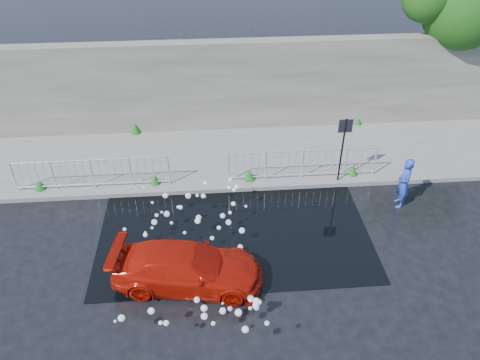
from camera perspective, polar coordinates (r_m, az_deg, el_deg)
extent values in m
plane|color=black|center=(13.47, -2.60, -9.05)|extent=(90.00, 90.00, 0.00)
cube|color=slate|center=(17.34, -3.31, 2.83)|extent=(30.00, 4.00, 0.15)
cube|color=slate|center=(15.70, -3.07, -1.12)|extent=(30.00, 0.25, 0.16)
cube|color=#565249|center=(18.40, -3.73, 11.35)|extent=(30.00, 0.60, 3.50)
cube|color=black|center=(14.21, -0.75, -6.10)|extent=(8.00, 5.00, 0.01)
cylinder|color=black|center=(15.72, 12.28, 3.27)|extent=(0.06, 0.06, 2.50)
cube|color=black|center=(15.22, 12.75, 6.44)|extent=(0.45, 0.04, 0.45)
cylinder|color=#332114|center=(21.62, 24.53, 13.79)|extent=(0.36, 0.36, 5.00)
sphere|color=#114410|center=(20.12, 25.72, 18.45)|extent=(3.12, 3.12, 3.12)
cylinder|color=silver|center=(16.86, -25.84, 0.34)|extent=(0.05, 0.05, 1.10)
cylinder|color=silver|center=(15.68, -8.68, 1.21)|extent=(0.05, 0.05, 1.10)
cylinder|color=silver|center=(15.81, -17.91, 2.31)|extent=(5.00, 0.04, 0.04)
cylinder|color=silver|center=(16.33, -17.31, -0.47)|extent=(5.00, 0.04, 0.04)
cylinder|color=silver|center=(15.63, -1.36, 1.56)|extent=(0.05, 0.05, 1.10)
cylinder|color=silver|center=(16.61, 16.14, 2.26)|extent=(0.05, 0.05, 1.10)
cylinder|color=silver|center=(15.65, 7.80, 3.52)|extent=(5.00, 0.04, 0.04)
cylinder|color=silver|center=(16.18, 7.54, 0.68)|extent=(5.00, 0.04, 0.04)
cone|color=#165617|center=(16.86, -23.25, -0.52)|extent=(0.40, 0.40, 0.32)
cone|color=#165617|center=(15.99, -10.33, 0.09)|extent=(0.36, 0.36, 0.33)
cone|color=#165617|center=(15.93, 1.16, 0.65)|extent=(0.44, 0.44, 0.35)
cone|color=#165617|center=(16.64, 13.60, 1.15)|extent=(0.38, 0.38, 0.31)
cone|color=#165617|center=(19.04, -12.64, 6.21)|extent=(0.42, 0.42, 0.42)
cone|color=#165617|center=(19.84, 14.20, 6.99)|extent=(0.34, 0.34, 0.27)
sphere|color=white|center=(13.45, -10.79, -8.73)|extent=(0.17, 0.17, 0.17)
sphere|color=white|center=(13.36, 0.03, -8.16)|extent=(0.15, 0.15, 0.15)
sphere|color=white|center=(13.71, -13.90, -5.86)|extent=(0.10, 0.10, 0.10)
sphere|color=white|center=(13.38, -3.42, -7.09)|extent=(0.12, 0.12, 0.12)
sphere|color=white|center=(14.28, -9.10, -1.88)|extent=(0.17, 0.17, 0.17)
sphere|color=white|center=(14.49, -12.53, -1.19)|extent=(0.06, 0.06, 0.06)
sphere|color=white|center=(13.45, 0.24, -6.18)|extent=(0.18, 0.18, 0.18)
sphere|color=white|center=(13.94, -10.13, -4.25)|extent=(0.11, 0.11, 0.11)
sphere|color=white|center=(13.43, -6.77, -6.39)|extent=(0.10, 0.10, 0.10)
sphere|color=white|center=(14.01, -5.23, -1.87)|extent=(0.10, 0.10, 0.10)
sphere|color=white|center=(14.19, -4.33, -2.00)|extent=(0.09, 0.09, 0.09)
sphere|color=white|center=(13.82, -1.23, -3.99)|extent=(0.11, 0.11, 0.11)
sphere|color=white|center=(13.47, -2.60, -5.83)|extent=(0.12, 0.12, 0.12)
sphere|color=white|center=(14.11, -0.76, -1.23)|extent=(0.12, 0.12, 0.12)
sphere|color=white|center=(13.83, -7.27, -3.32)|extent=(0.13, 0.13, 0.13)
sphere|color=white|center=(13.88, -0.83, -2.91)|extent=(0.14, 0.14, 0.14)
sphere|color=white|center=(13.94, -8.92, -4.10)|extent=(0.18, 0.18, 0.18)
sphere|color=white|center=(14.53, -1.27, -0.06)|extent=(0.07, 0.07, 0.07)
sphere|color=white|center=(14.59, -11.70, -0.85)|extent=(0.06, 0.06, 0.06)
sphere|color=white|center=(14.19, -0.46, -0.82)|extent=(0.13, 0.13, 0.13)
sphere|color=white|center=(13.98, -10.64, -2.72)|extent=(0.08, 0.08, 0.08)
sphere|color=white|center=(13.76, -11.48, -6.58)|extent=(0.13, 0.13, 0.13)
sphere|color=white|center=(14.13, -4.51, -1.94)|extent=(0.15, 0.15, 0.15)
sphere|color=white|center=(13.82, -9.53, -3.88)|extent=(0.08, 0.08, 0.08)
sphere|color=white|center=(13.68, -2.14, -4.37)|extent=(0.16, 0.16, 0.16)
sphere|color=white|center=(14.37, -1.38, -0.92)|extent=(0.12, 0.12, 0.12)
sphere|color=white|center=(13.84, -7.56, -3.28)|extent=(0.09, 0.09, 0.09)
sphere|color=white|center=(13.65, -5.07, -4.58)|extent=(0.16, 0.16, 0.16)
sphere|color=white|center=(13.61, -10.67, -5.75)|extent=(0.08, 0.08, 0.08)
sphere|color=white|center=(14.39, -4.28, -0.35)|extent=(0.13, 0.13, 0.13)
sphere|color=white|center=(13.60, -8.35, -5.19)|extent=(0.09, 0.09, 0.09)
sphere|color=white|center=(13.85, 0.73, -3.23)|extent=(0.08, 0.08, 0.08)
sphere|color=white|center=(13.78, -10.41, -5.07)|extent=(0.17, 0.17, 0.17)
sphere|color=white|center=(14.55, -1.14, 0.09)|extent=(0.12, 0.12, 0.12)
sphere|color=white|center=(13.72, -1.41, -5.18)|extent=(0.17, 0.17, 0.17)
sphere|color=white|center=(13.40, -6.35, -8.10)|extent=(0.16, 0.16, 0.16)
sphere|color=white|center=(13.76, -11.48, -6.30)|extent=(0.07, 0.07, 0.07)
sphere|color=white|center=(14.07, -6.35, -1.92)|extent=(0.18, 0.18, 0.18)
sphere|color=white|center=(13.67, -5.19, -4.99)|extent=(0.17, 0.17, 0.17)
sphere|color=white|center=(10.61, 3.30, -17.03)|extent=(0.11, 0.11, 0.11)
sphere|color=white|center=(11.38, 2.00, -14.58)|extent=(0.18, 0.18, 0.18)
sphere|color=white|center=(11.37, -4.41, -15.31)|extent=(0.16, 0.16, 0.16)
sphere|color=white|center=(11.27, -14.26, -16.00)|extent=(0.16, 0.16, 0.16)
sphere|color=white|center=(11.53, 1.91, -15.10)|extent=(0.16, 0.16, 0.16)
sphere|color=white|center=(11.03, -15.00, -16.29)|extent=(0.06, 0.06, 0.06)
sphere|color=white|center=(11.64, 2.02, -15.29)|extent=(0.14, 0.14, 0.14)
sphere|color=white|center=(11.39, 1.25, -15.35)|extent=(0.09, 0.09, 0.09)
sphere|color=white|center=(12.05, -5.29, -14.34)|extent=(0.16, 0.16, 0.16)
sphere|color=white|center=(10.94, -9.67, -16.79)|extent=(0.10, 0.10, 0.10)
sphere|color=white|center=(11.82, 2.32, -14.65)|extent=(0.14, 0.14, 0.14)
sphere|color=white|center=(11.66, -4.55, -15.22)|extent=(0.07, 0.07, 0.07)
sphere|color=white|center=(10.54, -3.29, -17.06)|extent=(0.10, 0.10, 0.10)
sphere|color=white|center=(11.58, -1.24, -15.43)|extent=(0.12, 0.12, 0.12)
sphere|color=white|center=(11.30, 1.26, -14.41)|extent=(0.10, 0.10, 0.10)
sphere|color=white|center=(10.89, -9.01, -16.84)|extent=(0.13, 0.13, 0.13)
sphere|color=white|center=(10.71, -4.39, -16.23)|extent=(0.15, 0.15, 0.15)
sphere|color=white|center=(10.59, 0.65, -17.75)|extent=(0.16, 0.16, 0.16)
sphere|color=white|center=(11.14, -0.20, -15.86)|extent=(0.17, 0.17, 0.17)
sphere|color=white|center=(11.53, -2.15, -14.80)|extent=(0.06, 0.06, 0.06)
sphere|color=white|center=(11.30, -2.13, -15.65)|extent=(0.16, 0.16, 0.16)
sphere|color=white|center=(11.13, -10.79, -15.41)|extent=(0.16, 0.16, 0.16)
sphere|color=white|center=(11.92, 1.30, -14.23)|extent=(0.16, 0.16, 0.16)
imported|color=#AE1306|center=(12.40, -6.40, -10.54)|extent=(4.10, 2.15, 1.13)
imported|color=#2541BA|center=(15.49, 19.32, -0.35)|extent=(0.50, 0.68, 1.73)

